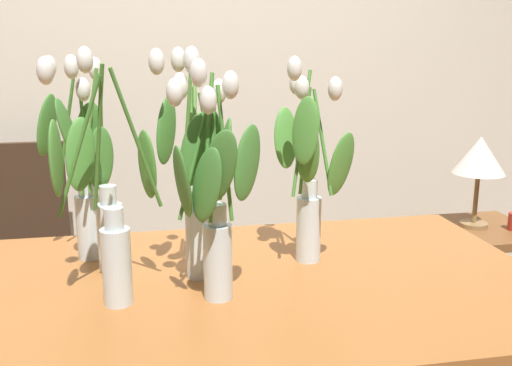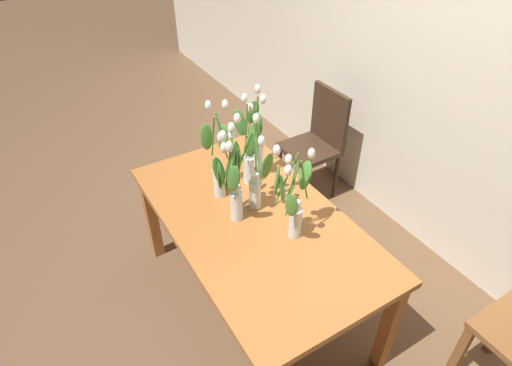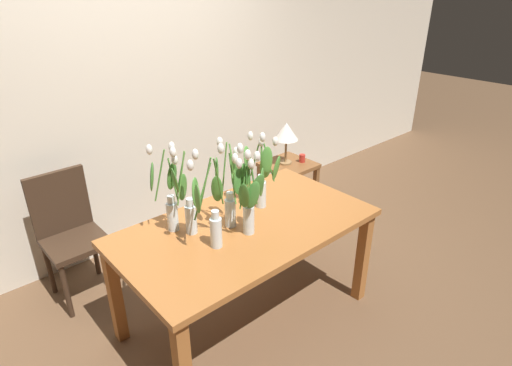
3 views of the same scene
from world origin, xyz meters
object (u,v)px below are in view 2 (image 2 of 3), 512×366
Objects in this scene: tulip_vase_1 at (293,202)px; tulip_vase_3 at (251,174)px; tulip_vase_5 at (256,146)px; dining_chair at (318,139)px; tulip_vase_2 at (220,163)px; tulip_vase_0 at (249,153)px; dining_table at (255,229)px; tulip_vase_4 at (230,187)px.

tulip_vase_1 is 0.96× the size of tulip_vase_3.
dining_chair is (-0.37, 0.81, -0.40)m from tulip_vase_5.
tulip_vase_2 is 1.27m from dining_chair.
dining_chair is at bearing 115.60° from tulip_vase_0.
tulip_vase_0 is 0.55m from tulip_vase_1.
tulip_vase_3 is at bearing -35.30° from tulip_vase_5.
dining_table is 0.43m from tulip_vase_2.
tulip_vase_2 is 0.24m from tulip_vase_4.
tulip_vase_4 reaches higher than dining_chair.
dining_chair is at bearing 123.32° from tulip_vase_3.
tulip_vase_4 is (0.24, -0.06, 0.01)m from tulip_vase_2.
dining_table is 2.87× the size of tulip_vase_1.
tulip_vase_1 is (0.22, 0.09, 0.32)m from dining_table.
dining_chair is at bearing 120.87° from tulip_vase_4.
dining_table is 0.40m from tulip_vase_1.
tulip_vase_1 reaches higher than tulip_vase_4.
dining_chair is (-0.69, 1.16, -0.44)m from tulip_vase_4.
tulip_vase_1 is at bearing 15.62° from tulip_vase_2.
tulip_vase_4 is (0.27, -0.27, 0.03)m from tulip_vase_0.
tulip_vase_4 is at bearing -143.39° from tulip_vase_1.
tulip_vase_1 reaches higher than dining_table.
dining_table is 2.76× the size of tulip_vase_3.
tulip_vase_2 is (-0.51, -0.14, -0.01)m from tulip_vase_1.
tulip_vase_3 is at bearing -168.20° from tulip_vase_1.
tulip_vase_0 is at bearing 172.98° from tulip_vase_1.
tulip_vase_1 is at bearing -44.64° from dining_chair.
tulip_vase_2 is 1.04× the size of tulip_vase_5.
tulip_vase_3 reaches higher than tulip_vase_5.
tulip_vase_4 is at bearing -117.00° from dining_table.
tulip_vase_0 is at bearing 152.03° from tulip_vase_3.
tulip_vase_0 is at bearing 98.78° from tulip_vase_2.
dining_table is 2.88× the size of tulip_vase_4.
tulip_vase_0 is (-0.33, 0.16, 0.29)m from dining_table.
tulip_vase_3 reaches higher than tulip_vase_4.
dining_table is at bearing -157.28° from tulip_vase_1.
dining_table is at bearing -54.34° from dining_chair.
tulip_vase_5 is 0.98m from dining_chair.
tulip_vase_1 is at bearing 22.72° from dining_table.
tulip_vase_3 is 1.04× the size of tulip_vase_4.
tulip_vase_2 is 0.62× the size of dining_chair.
tulip_vase_1 is (0.54, -0.07, 0.03)m from tulip_vase_0.
tulip_vase_1 is at bearing 11.80° from tulip_vase_3.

